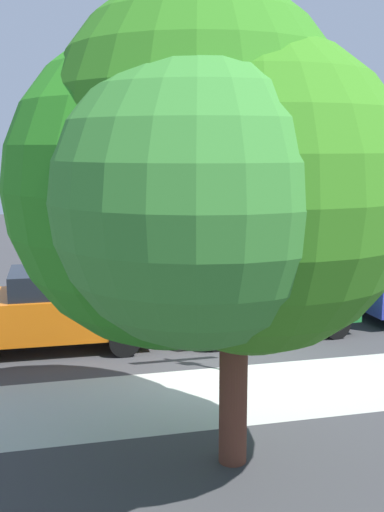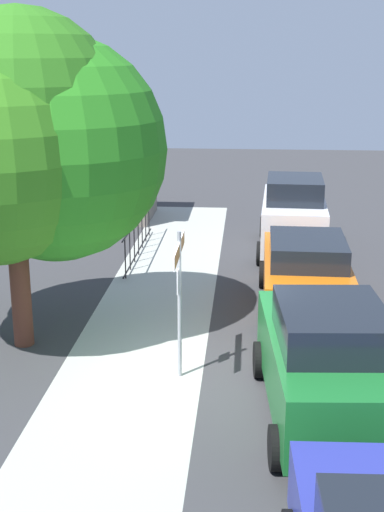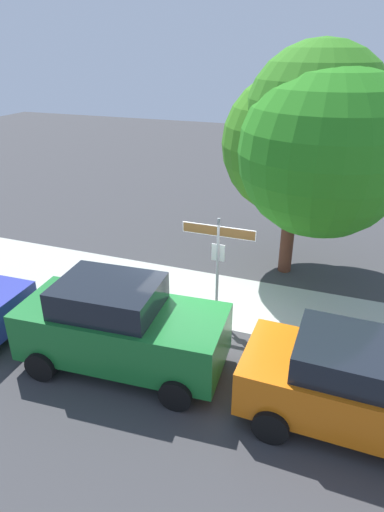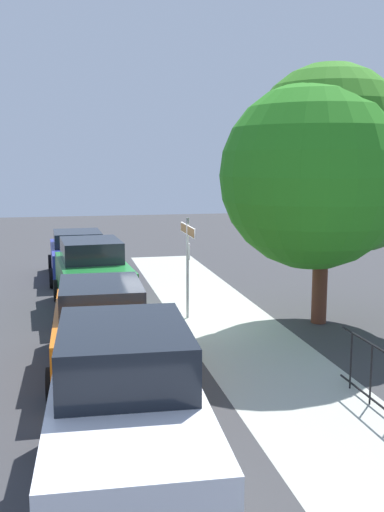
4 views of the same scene
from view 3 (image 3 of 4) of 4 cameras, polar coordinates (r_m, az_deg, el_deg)
name	(u,v)px [view 3 (image 3 of 4)]	position (r m, az deg, el deg)	size (l,w,h in m)	color
ground_plane	(208,325)	(10.88, 2.11, -8.94)	(60.00, 60.00, 0.00)	#38383A
sidewalk_strip	(299,313)	(11.63, 13.64, -7.22)	(24.00, 2.60, 0.00)	#ABAFA4
street_sign	(218,249)	(10.26, 3.39, 0.97)	(1.75, 0.07, 2.65)	#9EA0A5
shade_tree	(314,141)	(12.35, 15.55, 14.09)	(5.05, 5.19, 6.37)	brown
car_green	(120,326)	(9.25, -9.24, -8.91)	(4.33, 2.22, 1.95)	#1B6C2C
car_orange	(368,388)	(8.42, 21.84, -15.55)	(4.44, 2.09, 1.72)	orange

